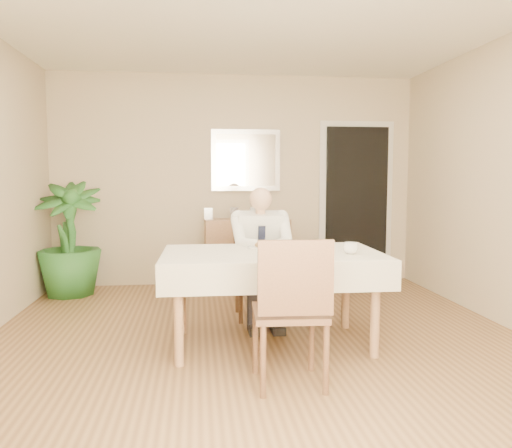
{
  "coord_description": "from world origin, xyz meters",
  "views": [
    {
      "loc": [
        -0.49,
        -3.76,
        1.34
      ],
      "look_at": [
        0.0,
        0.35,
        0.95
      ],
      "focal_mm": 35.0,
      "sensor_mm": 36.0,
      "label": 1
    }
  ],
  "objects": [
    {
      "name": "fork",
      "position": [
        0.01,
        0.22,
        0.78
      ],
      "size": [
        0.01,
        0.13,
        0.01
      ],
      "primitive_type": "cylinder",
      "rotation": [
        1.57,
        0.0,
        0.0
      ],
      "color": "silver",
      "rests_on": "dining_table"
    },
    {
      "name": "doorway",
      "position": [
        1.55,
        2.46,
        1.0
      ],
      "size": [
        0.96,
        0.07,
        2.1
      ],
      "color": "silver",
      "rests_on": "ground"
    },
    {
      "name": "mirror",
      "position": [
        0.12,
        2.47,
        1.55
      ],
      "size": [
        0.86,
        0.04,
        0.76
      ],
      "color": "silver",
      "rests_on": "room"
    },
    {
      "name": "photo_frame_left",
      "position": [
        -0.35,
        2.34,
        0.9
      ],
      "size": [
        0.1,
        0.02,
        0.14
      ],
      "primitive_type": "cube",
      "color": "silver",
      "rests_on": "sideboard"
    },
    {
      "name": "knife",
      "position": [
        0.09,
        0.22,
        0.78
      ],
      "size": [
        0.01,
        0.13,
        0.01
      ],
      "primitive_type": "cylinder",
      "rotation": [
        1.57,
        0.0,
        0.0
      ],
      "color": "silver",
      "rests_on": "dining_table"
    },
    {
      "name": "photo_frame_center",
      "position": [
        -0.03,
        2.39,
        0.9
      ],
      "size": [
        0.1,
        0.02,
        0.14
      ],
      "primitive_type": "cube",
      "color": "silver",
      "rests_on": "sideboard"
    },
    {
      "name": "room",
      "position": [
        0.0,
        0.0,
        1.3
      ],
      "size": [
        5.0,
        5.02,
        2.6
      ],
      "color": "brown",
      "rests_on": "ground"
    },
    {
      "name": "coffee_mug",
      "position": [
        0.68,
        -0.09,
        0.8
      ],
      "size": [
        0.12,
        0.12,
        0.09
      ],
      "primitive_type": "imported",
      "rotation": [
        0.0,
        0.0,
        0.1
      ],
      "color": "white",
      "rests_on": "dining_table"
    },
    {
      "name": "sideboard",
      "position": [
        0.12,
        2.32,
        0.41
      ],
      "size": [
        1.05,
        0.4,
        0.83
      ],
      "primitive_type": "cube",
      "rotation": [
        0.0,
        0.0,
        0.04
      ],
      "color": "#996F4B",
      "rests_on": "ground"
    },
    {
      "name": "food",
      "position": [
        0.05,
        0.28,
        0.78
      ],
      "size": [
        0.14,
        0.14,
        0.06
      ],
      "primitive_type": "ellipsoid",
      "color": "brown",
      "rests_on": "dining_table"
    },
    {
      "name": "plate",
      "position": [
        0.05,
        0.28,
        0.76
      ],
      "size": [
        0.26,
        0.26,
        0.02
      ],
      "primitive_type": "cylinder",
      "color": "white",
      "rests_on": "dining_table"
    },
    {
      "name": "seated_man",
      "position": [
        0.1,
        0.69,
        0.69
      ],
      "size": [
        0.48,
        0.72,
        1.24
      ],
      "color": "white",
      "rests_on": "ground"
    },
    {
      "name": "photo_frame_right",
      "position": [
        0.21,
        2.39,
        0.9
      ],
      "size": [
        0.1,
        0.02,
        0.14
      ],
      "primitive_type": "cube",
      "color": "silver",
      "rests_on": "sideboard"
    },
    {
      "name": "potted_palm",
      "position": [
        -1.93,
        2.05,
        0.65
      ],
      "size": [
        0.75,
        0.75,
        1.29
      ],
      "primitive_type": "imported",
      "rotation": [
        0.0,
        0.0,
        0.04
      ],
      "color": "#1F501C",
      "rests_on": "ground"
    },
    {
      "name": "chair_far",
      "position": [
        0.1,
        0.98,
        0.54
      ],
      "size": [
        0.5,
        0.5,
        0.96
      ],
      "rotation": [
        0.0,
        0.0,
        -0.12
      ],
      "color": "#4A2D1B",
      "rests_on": "ground"
    },
    {
      "name": "chair_near",
      "position": [
        0.09,
        -0.75,
        0.55
      ],
      "size": [
        0.48,
        0.48,
        0.97
      ],
      "rotation": [
        0.0,
        0.0,
        -0.06
      ],
      "color": "#4A2D1B",
      "rests_on": "ground"
    },
    {
      "name": "dining_table",
      "position": [
        0.1,
        0.1,
        0.67
      ],
      "size": [
        1.73,
        1.04,
        0.75
      ],
      "rotation": [
        0.0,
        0.0,
        -0.02
      ],
      "color": "#996F4B",
      "rests_on": "ground"
    },
    {
      "name": "window",
      "position": [
        0.0,
        -2.47,
        1.45
      ],
      "size": [
        1.34,
        0.04,
        1.44
      ],
      "color": "silver",
      "rests_on": "room"
    }
  ]
}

